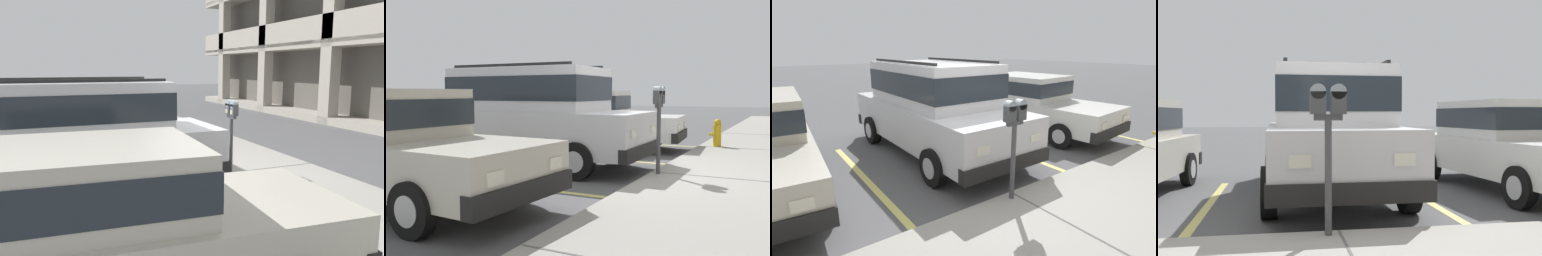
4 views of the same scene
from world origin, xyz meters
TOP-DOWN VIEW (x-y plane):
  - ground_plane at (0.00, 0.00)m, footprint 80.00×80.00m
  - parking_stall_lines at (1.59, -1.40)m, footprint 12.87×4.80m
  - silver_suv at (-0.17, -2.39)m, footprint 2.05×4.79m
  - red_sedan at (-3.33, -2.42)m, footprint 2.15×4.63m
  - parking_meter_near at (0.12, 0.35)m, footprint 0.35×0.12m

SIDE VIEW (x-z plane):
  - ground_plane at x=0.00m, z-range -0.10..0.00m
  - parking_stall_lines at x=1.59m, z-range 0.00..0.01m
  - red_sedan at x=-3.33m, z-range 0.05..1.59m
  - silver_suv at x=-0.17m, z-range 0.07..2.11m
  - parking_meter_near at x=0.12m, z-range 0.48..1.96m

